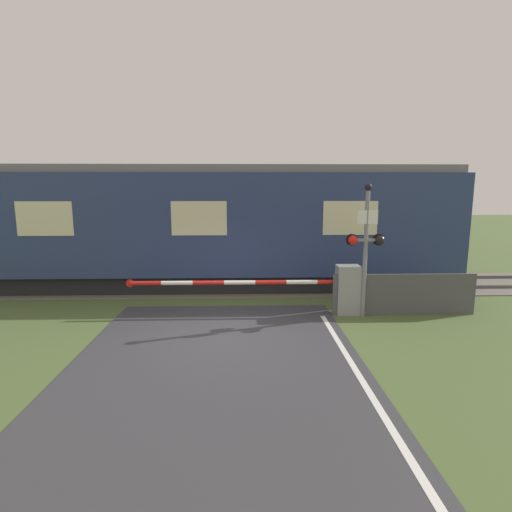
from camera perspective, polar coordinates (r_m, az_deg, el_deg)
ground_plane at (r=9.50m, az=-4.82°, el=-10.70°), size 80.00×80.00×0.00m
track_bed at (r=13.75m, az=-3.82°, el=-4.13°), size 36.00×3.20×0.13m
train at (r=13.47m, az=-7.40°, el=4.25°), size 16.42×2.95×4.00m
crossing_barrier at (r=10.74m, az=10.46°, el=-4.58°), size 6.10×0.44×1.30m
signal_post at (r=10.50m, az=15.43°, el=1.93°), size 0.99×0.26×3.42m
roadside_fence at (r=11.19m, az=20.40°, el=-5.19°), size 3.77×0.06×1.10m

